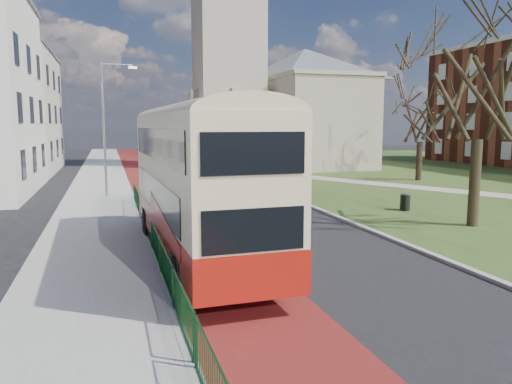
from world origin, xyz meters
name	(u,v)px	position (x,y,z in m)	size (l,w,h in m)	color
ground	(265,277)	(0.00, 0.00, 0.00)	(160.00, 160.00, 0.00)	black
road_carriageway	(198,190)	(1.50, 20.00, 0.01)	(9.00, 120.00, 0.01)	black
bus_lane	(158,192)	(-1.20, 20.00, 0.01)	(3.40, 120.00, 0.01)	#591414
pavement_west	(99,193)	(-5.00, 20.00, 0.06)	(4.00, 120.00, 0.12)	gray
kerb_west	(130,192)	(-3.00, 20.00, 0.07)	(0.25, 120.00, 0.13)	#999993
kerb_east	(254,184)	(6.10, 22.00, 0.07)	(0.25, 80.00, 0.13)	#999993
grass_green	(475,176)	(26.00, 22.00, 0.02)	(40.00, 80.00, 0.04)	#324819
pedestrian_railing	(152,236)	(-2.95, 4.00, 0.55)	(0.07, 24.00, 1.12)	#0C3817
gothic_church	(270,42)	(12.56, 38.00, 13.13)	(16.38, 18.00, 40.00)	#A09782
streetlamp	(106,122)	(-4.35, 18.00, 4.59)	(2.13, 0.18, 8.00)	gray
bus	(198,175)	(-1.53, 2.54, 2.83)	(3.13, 11.96, 4.97)	maroon
winter_tree_near	(481,69)	(10.96, 4.35, 6.80)	(7.32, 7.32, 9.76)	#312818
winter_tree_far	(421,111)	(19.49, 20.80, 5.49)	(5.99, 5.99, 7.88)	black
litter_bin	(405,202)	(10.38, 8.68, 0.48)	(0.67, 0.67, 0.88)	black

